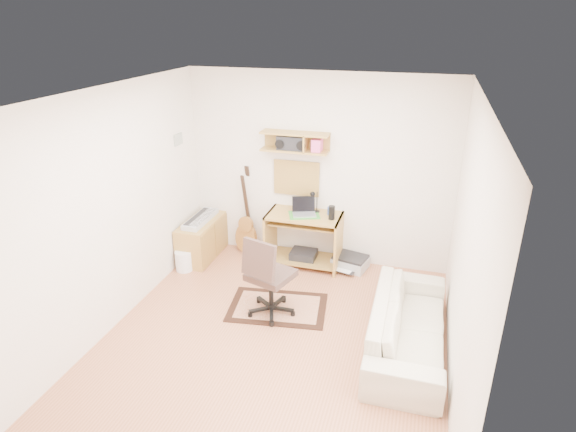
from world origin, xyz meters
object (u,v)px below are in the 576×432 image
(task_chair, at_px, (271,275))
(printer, at_px, (350,262))
(desk, at_px, (304,240))
(cabinet, at_px, (202,239))
(sofa, at_px, (409,318))

(task_chair, distance_m, printer, 1.58)
(desk, distance_m, task_chair, 1.28)
(desk, relative_size, task_chair, 0.98)
(desk, relative_size, cabinet, 1.11)
(cabinet, distance_m, printer, 2.13)
(desk, xyz_separation_m, sofa, (1.50, -1.47, -0.01))
(printer, bearing_deg, sofa, -47.59)
(printer, bearing_deg, desk, -159.96)
(cabinet, xyz_separation_m, sofa, (2.96, -1.29, 0.09))
(sofa, bearing_deg, task_chair, 82.75)
(cabinet, height_order, printer, cabinet)
(desk, bearing_deg, task_chair, -92.57)
(task_chair, distance_m, sofa, 1.58)
(task_chair, bearing_deg, cabinet, 159.56)
(printer, height_order, sofa, sofa)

